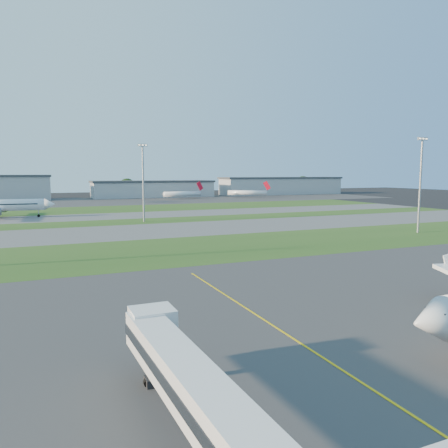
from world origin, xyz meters
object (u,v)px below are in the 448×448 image
mini_jet_far (248,193)px  light_mast_east (420,178)px  mini_jet_near (183,194)px  light_mast_centre (143,177)px  jet_bridge (204,403)px

mini_jet_far → light_mast_east: size_ratio=1.00×
mini_jet_near → light_mast_centre: size_ratio=1.10×
jet_bridge → light_mast_east: light_mast_east is taller
mini_jet_near → light_mast_centre: (-51.93, -119.27, 11.53)m
light_mast_east → jet_bridge: bearing=-142.6°
jet_bridge → light_mast_east: bearing=37.4°
light_mast_centre → jet_bridge: bearing=-101.4°
mini_jet_far → light_mast_centre: 152.71m
jet_bridge → mini_jet_near: (76.74, 242.51, -0.73)m
mini_jet_far → light_mast_centre: bearing=-100.3°
mini_jet_near → light_mast_east: 176.00m
mini_jet_far → light_mast_centre: size_ratio=1.00×
mini_jet_far → mini_jet_near: bearing=-153.0°
light_mast_east → mini_jet_near: bearing=93.6°
mini_jet_near → light_mast_east: bearing=-98.6°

